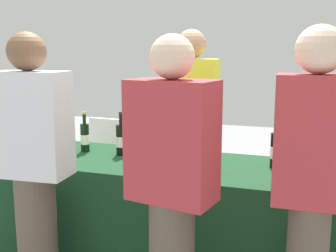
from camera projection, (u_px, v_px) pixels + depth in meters
The scene contains 15 objects.
tasting_table at pixel (168, 217), 2.92m from camera, with size 2.62×0.77×0.80m, color #14381E.
wine_bottle_0 at pixel (85, 137), 3.13m from camera, with size 0.07×0.07×0.30m.
wine_bottle_1 at pixel (121, 139), 3.03m from camera, with size 0.08×0.08×0.31m.
wine_bottle_2 at pixel (138, 140), 2.99m from camera, with size 0.08×0.08×0.33m.
wine_bottle_3 at pixel (276, 150), 2.69m from camera, with size 0.07×0.07×0.32m.
wine_glass_0 at pixel (32, 146), 2.94m from camera, with size 0.06×0.06×0.13m.
wine_glass_1 at pixel (152, 154), 2.65m from camera, with size 0.07×0.07×0.15m.
wine_glass_2 at pixel (214, 159), 2.56m from camera, with size 0.07×0.07×0.14m.
wine_glass_3 at pixel (300, 166), 2.40m from camera, with size 0.07×0.07×0.13m.
ice_bucket at pixel (309, 155), 2.64m from camera, with size 0.18×0.18×0.19m, color silver.
server_pouring at pixel (191, 128), 3.38m from camera, with size 0.43×0.25×1.71m.
guest_0 at pixel (33, 164), 2.47m from camera, with size 0.45×0.27×1.65m.
guest_1 at pixel (172, 187), 2.10m from camera, with size 0.47×0.31×1.62m.
guest_2 at pixel (312, 185), 1.98m from camera, with size 0.37×0.22×1.66m.
menu_board at pixel (115, 162), 4.22m from camera, with size 0.57×0.03×0.88m, color white.
Camera 1 is at (0.89, -2.61, 1.55)m, focal length 44.82 mm.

